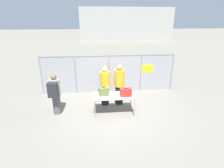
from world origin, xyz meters
TOP-DOWN VIEW (x-y plane):
  - ground_plane at (0.00, 0.00)m, footprint 120.00×120.00m
  - fence_section at (0.02, 2.21)m, footprint 6.90×0.07m
  - inspection_table at (0.04, -0.06)m, footprint 1.69×0.82m
  - suitcase_olive at (-0.37, -0.02)m, footprint 0.44×0.33m
  - suitcase_red at (0.49, -0.18)m, footprint 0.46×0.26m
  - traveler_hooded at (-2.30, 0.05)m, footprint 0.42×0.65m
  - security_worker_near at (-0.28, 0.73)m, footprint 0.44×0.44m
  - security_worker_far at (0.36, 0.75)m, footprint 0.46×0.46m
  - utility_trailer at (0.94, 4.62)m, footprint 4.28×1.85m
  - distant_hangar at (5.11, 31.67)m, footprint 16.65×12.66m

SIDE VIEW (x-z plane):
  - ground_plane at x=0.00m, z-range 0.00..0.00m
  - utility_trailer at x=0.94m, z-range 0.05..0.75m
  - inspection_table at x=0.04m, z-range 0.33..1.12m
  - security_worker_near at x=-0.28m, z-range 0.03..1.80m
  - traveler_hooded at x=-2.30m, z-range 0.08..1.78m
  - suitcase_red at x=0.49m, z-range 0.78..1.12m
  - security_worker_far at x=0.36m, z-range 0.03..1.87m
  - suitcase_olive at x=-0.37m, z-range 0.78..1.14m
  - fence_section at x=0.02m, z-range 0.05..2.03m
  - distant_hangar at x=5.11m, z-range 0.00..5.54m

